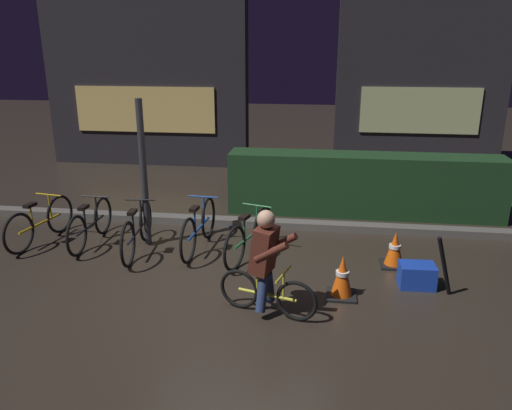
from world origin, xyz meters
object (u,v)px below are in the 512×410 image
(parked_bike_left_mid, at_px, (90,224))
(traffic_cone_far, at_px, (395,250))
(parked_bike_center_left, at_px, (137,231))
(parked_bike_center_right, at_px, (199,228))
(blue_crate, at_px, (417,275))
(cyclist, at_px, (266,262))
(street_post, at_px, (144,174))
(parked_bike_leftmost, at_px, (40,222))
(traffic_cone_near, at_px, (342,277))
(closed_umbrella, at_px, (444,266))
(parked_bike_right_mid, at_px, (249,236))

(parked_bike_left_mid, distance_m, traffic_cone_far, 4.51)
(parked_bike_center_left, distance_m, parked_bike_center_right, 0.90)
(blue_crate, distance_m, cyclist, 2.09)
(street_post, xyz_separation_m, parked_bike_center_left, (-0.04, -0.33, -0.77))
(parked_bike_leftmost, height_order, cyclist, cyclist)
(parked_bike_leftmost, bearing_deg, street_post, -75.36)
(parked_bike_left_mid, xyz_separation_m, traffic_cone_far, (4.51, -0.19, -0.08))
(street_post, bearing_deg, traffic_cone_near, -24.13)
(traffic_cone_far, height_order, closed_umbrella, closed_umbrella)
(street_post, distance_m, parked_bike_leftmost, 1.84)
(traffic_cone_near, height_order, traffic_cone_far, traffic_cone_near)
(parked_bike_center_right, relative_size, cyclist, 1.31)
(traffic_cone_far, relative_size, closed_umbrella, 0.59)
(parked_bike_leftmost, xyz_separation_m, closed_umbrella, (5.76, -1.00, 0.08))
(parked_bike_right_mid, xyz_separation_m, blue_crate, (2.23, -0.61, -0.18))
(parked_bike_right_mid, xyz_separation_m, cyclist, (0.41, -1.51, 0.30))
(traffic_cone_near, bearing_deg, parked_bike_center_left, 161.68)
(street_post, distance_m, cyclist, 2.76)
(street_post, xyz_separation_m, traffic_cone_far, (3.64, -0.30, -0.87))
(parked_bike_leftmost, distance_m, cyclist, 4.05)
(street_post, xyz_separation_m, parked_bike_right_mid, (1.62, -0.29, -0.78))
(cyclist, height_order, closed_umbrella, cyclist)
(cyclist, distance_m, closed_umbrella, 2.18)
(parked_bike_left_mid, bearing_deg, blue_crate, -99.72)
(parked_bike_left_mid, bearing_deg, street_post, -82.95)
(parked_bike_center_left, bearing_deg, parked_bike_center_right, -79.96)
(parked_bike_left_mid, distance_m, parked_bike_center_right, 1.69)
(parked_bike_center_left, bearing_deg, traffic_cone_near, -113.73)
(parked_bike_leftmost, relative_size, parked_bike_right_mid, 1.01)
(street_post, xyz_separation_m, parked_bike_center_right, (0.83, -0.09, -0.76))
(parked_bike_center_right, relative_size, traffic_cone_far, 3.27)
(street_post, xyz_separation_m, parked_bike_leftmost, (-1.65, -0.15, -0.78))
(parked_bike_center_right, bearing_deg, traffic_cone_near, -116.55)
(parked_bike_right_mid, xyz_separation_m, closed_umbrella, (2.49, -0.86, 0.08))
(parked_bike_leftmost, relative_size, parked_bike_center_left, 0.95)
(street_post, distance_m, parked_bike_right_mid, 1.82)
(street_post, bearing_deg, parked_bike_center_right, -6.06)
(parked_bike_leftmost, xyz_separation_m, parked_bike_right_mid, (3.27, -0.14, 0.00))
(traffic_cone_far, bearing_deg, cyclist, -137.13)
(parked_bike_leftmost, height_order, parked_bike_right_mid, parked_bike_right_mid)
(street_post, height_order, parked_bike_left_mid, street_post)
(traffic_cone_near, bearing_deg, blue_crate, 22.85)
(parked_bike_left_mid, height_order, parked_bike_center_right, parked_bike_center_right)
(street_post, xyz_separation_m, parked_bike_left_mid, (-0.86, -0.11, -0.79))
(traffic_cone_far, bearing_deg, parked_bike_center_right, 175.61)
(closed_umbrella, bearing_deg, blue_crate, -81.72)
(street_post, distance_m, traffic_cone_near, 3.29)
(traffic_cone_near, relative_size, cyclist, 0.44)
(parked_bike_left_mid, bearing_deg, traffic_cone_far, -92.67)
(street_post, xyz_separation_m, blue_crate, (3.85, -0.90, -0.96))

